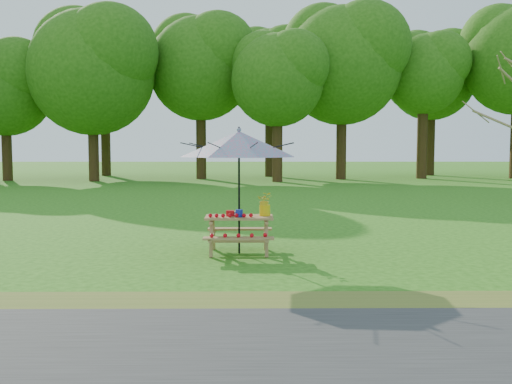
{
  "coord_description": "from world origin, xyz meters",
  "views": [
    {
      "loc": [
        -1.18,
        -9.56,
        1.91
      ],
      "look_at": [
        -1.09,
        0.5,
        1.1
      ],
      "focal_mm": 40.0,
      "sensor_mm": 36.0,
      "label": 1
    }
  ],
  "objects": [
    {
      "name": "tomatoes_row",
      "position": [
        -1.54,
        0.32,
        0.71
      ],
      "size": [
        0.77,
        0.13,
        0.07
      ],
      "primitive_type": null,
      "color": "red",
      "rests_on": "picnic_table"
    },
    {
      "name": "ground",
      "position": [
        0.0,
        0.0,
        0.0
      ],
      "size": [
        120.0,
        120.0,
        0.0
      ],
      "primitive_type": "plane",
      "color": "#266012",
      "rests_on": "ground"
    },
    {
      "name": "treeline",
      "position": [
        0.0,
        22.0,
        8.0
      ],
      "size": [
        60.0,
        12.0,
        16.0
      ],
      "primitive_type": null,
      "color": "#22560E",
      "rests_on": "ground"
    },
    {
      "name": "patio_umbrella",
      "position": [
        -1.39,
        0.5,
        1.95
      ],
      "size": [
        2.65,
        2.65,
        2.25
      ],
      "color": "black",
      "rests_on": "ground"
    },
    {
      "name": "flower_bucket",
      "position": [
        -0.93,
        0.56,
        0.89
      ],
      "size": [
        0.28,
        0.25,
        0.42
      ],
      "color": "yellow",
      "rests_on": "picnic_table"
    },
    {
      "name": "road",
      "position": [
        0.0,
        -5.0,
        0.01
      ],
      "size": [
        120.0,
        4.0,
        0.01
      ],
      "primitive_type": "cube",
      "color": "#2E2D30",
      "rests_on": "ground"
    },
    {
      "name": "picnic_table",
      "position": [
        -1.39,
        0.5,
        0.33
      ],
      "size": [
        1.2,
        1.32,
        0.67
      ],
      "color": "#A16F49",
      "rests_on": "ground"
    },
    {
      "name": "produce_bins",
      "position": [
        -1.46,
        0.49,
        0.72
      ],
      "size": [
        0.3,
        0.39,
        0.13
      ],
      "color": "red",
      "rests_on": "picnic_table"
    },
    {
      "name": "drygrass_strip",
      "position": [
        0.0,
        -2.8,
        0.0
      ],
      "size": [
        120.0,
        1.2,
        0.01
      ],
      "primitive_type": "cube",
      "color": "olive",
      "rests_on": "ground"
    }
  ]
}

